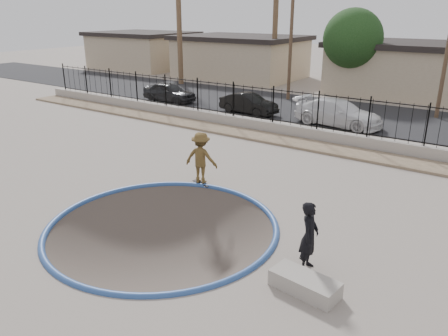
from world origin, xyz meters
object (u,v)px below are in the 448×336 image
(car_a, at_px, (169,92))
(car_b, at_px, (249,104))
(concrete_ledge, at_px, (305,284))
(skater, at_px, (201,160))
(car_c, at_px, (338,113))
(skateboard, at_px, (202,183))
(videographer, at_px, (309,236))

(car_a, distance_m, car_b, 6.58)
(concrete_ledge, relative_size, car_b, 0.42)
(skater, xyz_separation_m, car_c, (0.91, 11.34, -0.20))
(skater, bearing_deg, car_c, -108.27)
(car_a, bearing_deg, skater, -134.92)
(concrete_ledge, height_order, car_b, car_b)
(skater, height_order, car_a, skater)
(car_c, bearing_deg, skateboard, -179.50)
(concrete_ledge, bearing_deg, car_a, 139.39)
(skater, xyz_separation_m, car_a, (-11.38, 11.04, -0.25))
(videographer, relative_size, concrete_ledge, 1.14)
(concrete_ledge, bearing_deg, videographer, 111.23)
(skater, relative_size, car_c, 0.39)
(videographer, xyz_separation_m, concrete_ledge, (0.36, -0.92, -0.71))
(videographer, distance_m, car_c, 15.04)
(skater, height_order, car_c, skater)
(concrete_ledge, bearing_deg, skater, 147.23)
(videographer, bearing_deg, car_c, 9.86)
(skater, bearing_deg, skateboard, 76.30)
(skater, distance_m, car_a, 15.86)
(videographer, relative_size, car_a, 0.46)
(car_a, xyz_separation_m, car_c, (12.28, 0.30, 0.04))
(car_b, bearing_deg, car_a, 94.61)
(skateboard, height_order, car_b, car_b)
(skateboard, relative_size, car_b, 0.23)
(car_a, distance_m, car_c, 12.29)
(skateboard, relative_size, car_a, 0.22)
(skater, height_order, videographer, skater)
(skateboard, height_order, car_c, car_c)
(skater, xyz_separation_m, concrete_ledge, (6.00, -3.86, -0.76))
(concrete_ledge, bearing_deg, skateboard, 147.23)
(skateboard, xyz_separation_m, car_c, (0.91, 11.34, 0.70))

